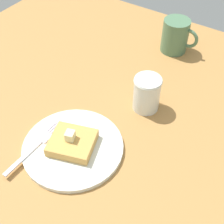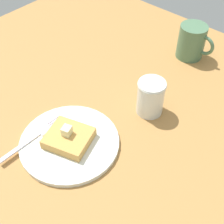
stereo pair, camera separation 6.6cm
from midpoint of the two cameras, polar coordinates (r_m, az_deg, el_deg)
table_surface at (r=65.55cm, az=-1.72°, el=-9.06°), size 122.16×122.16×2.72cm
plate at (r=66.34cm, az=-4.66°, el=-5.50°), size 21.02×21.02×1.04cm
toast_slice_center at (r=65.16cm, az=-4.74°, el=-4.68°), size 10.93×10.37×2.11cm
butter_pat_primary at (r=63.73cm, az=-5.10°, el=-3.41°), size 2.27×2.40×1.95cm
fork at (r=67.42cm, az=-11.09°, el=-4.49°), size 2.25×16.02×0.36cm
syrup_jar at (r=71.05cm, az=9.72°, el=2.40°), size 6.40×6.40×8.52cm
coffee_mug at (r=90.00cm, az=16.54°, el=12.14°), size 10.35×7.33×9.35cm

